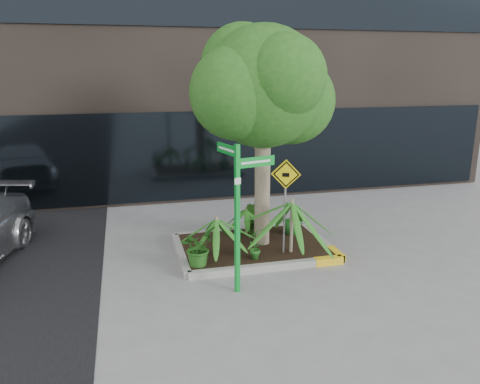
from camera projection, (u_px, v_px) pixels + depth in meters
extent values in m
plane|color=gray|center=(248.00, 257.00, 10.01)|extent=(80.00, 80.00, 0.00)
cube|color=#9E9E99|center=(241.00, 231.00, 11.35)|extent=(3.20, 0.15, 0.15)
cube|color=#9E9E99|center=(268.00, 267.00, 9.29)|extent=(3.20, 0.15, 0.15)
cube|color=#9E9E99|center=(181.00, 254.00, 9.94)|extent=(0.15, 2.20, 0.15)
cube|color=#9E9E99|center=(320.00, 241.00, 10.69)|extent=(0.15, 2.20, 0.15)
cube|color=yellow|center=(328.00, 261.00, 9.59)|extent=(0.60, 0.17, 0.15)
cube|color=black|center=(253.00, 245.00, 10.30)|extent=(3.05, 2.05, 0.06)
cylinder|color=tan|center=(262.00, 181.00, 10.03)|extent=(0.33, 0.33, 3.12)
cylinder|color=tan|center=(268.00, 128.00, 9.76)|extent=(0.59, 0.17, 1.01)
sphere|color=#1F5919|center=(264.00, 87.00, 9.52)|extent=(2.50, 2.50, 2.50)
sphere|color=#1F5919|center=(292.00, 101.00, 10.07)|extent=(1.87, 1.87, 1.87)
sphere|color=#1F5919|center=(236.00, 93.00, 9.21)|extent=(1.87, 1.87, 1.87)
sphere|color=#1F5919|center=(284.00, 77.00, 8.93)|extent=(1.66, 1.66, 1.66)
sphere|color=#1F5919|center=(242.00, 66.00, 9.83)|extent=(1.77, 1.77, 1.77)
cylinder|color=tan|center=(292.00, 225.00, 9.74)|extent=(0.07, 0.07, 1.16)
cylinder|color=tan|center=(217.00, 236.00, 9.60)|extent=(0.07, 0.07, 0.84)
cylinder|color=tan|center=(246.00, 220.00, 10.93)|extent=(0.07, 0.07, 0.63)
imported|color=#235B1A|center=(198.00, 247.00, 9.13)|extent=(0.95, 0.95, 0.75)
imported|color=#206B22|center=(292.00, 218.00, 10.86)|extent=(0.61, 0.61, 0.79)
imported|color=#256720|center=(255.00, 243.00, 9.43)|extent=(0.52, 0.52, 0.69)
imported|color=#255719|center=(254.00, 218.00, 10.90)|extent=(0.53, 0.53, 0.76)
cube|color=#0E9E2D|center=(237.00, 221.00, 8.11)|extent=(0.09, 0.09, 2.69)
cube|color=#0E9E2D|center=(256.00, 162.00, 8.02)|extent=(0.73, 0.21, 0.17)
cube|color=#0E9E2D|center=(227.00, 149.00, 8.11)|extent=(0.21, 0.73, 0.17)
cube|color=white|center=(256.00, 162.00, 8.01)|extent=(0.56, 0.15, 0.04)
cube|color=white|center=(226.00, 149.00, 8.11)|extent=(0.15, 0.56, 0.04)
cube|color=white|center=(238.00, 181.00, 7.89)|extent=(0.11, 0.03, 0.12)
cylinder|color=slate|center=(285.00, 210.00, 9.67)|extent=(0.14, 0.23, 1.82)
cube|color=yellow|center=(286.00, 174.00, 9.46)|extent=(0.56, 0.27, 0.61)
cube|color=black|center=(286.00, 174.00, 9.45)|extent=(0.49, 0.23, 0.54)
cube|color=yellow|center=(286.00, 174.00, 9.44)|extent=(0.42, 0.19, 0.46)
cube|color=black|center=(286.00, 175.00, 9.44)|extent=(0.13, 0.06, 0.08)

